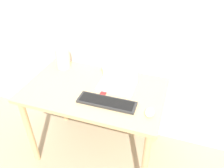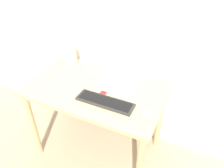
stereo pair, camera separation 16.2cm
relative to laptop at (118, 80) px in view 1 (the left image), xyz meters
The scene contains 7 objects.
wall_back 0.56m from the laptop, 118.80° to the left, with size 6.00×0.05×2.50m.
desk 0.25m from the laptop, 147.44° to the right, with size 1.12×0.68×0.75m.
laptop is the anchor object (origin of this frame).
keyboard 0.25m from the laptop, 92.19° to the right, with size 0.44×0.13×0.02m.
mouse 0.41m from the laptop, 40.16° to the right, with size 0.06×0.09×0.04m.
vase 0.58m from the laptop, 167.79° to the left, with size 0.13×0.13×0.28m.
mp3_player 0.18m from the laptop, 114.21° to the right, with size 0.05×0.06×0.01m.
Camera 1 is at (0.58, -0.95, 1.79)m, focal length 35.00 mm.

